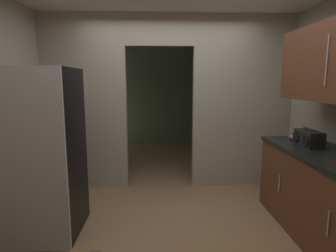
{
  "coord_description": "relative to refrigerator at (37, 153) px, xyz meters",
  "views": [
    {
      "loc": [
        -0.19,
        -2.82,
        1.63
      ],
      "look_at": [
        -0.05,
        0.47,
        1.1
      ],
      "focal_mm": 29.97,
      "sensor_mm": 36.0,
      "label": 1
    }
  ],
  "objects": [
    {
      "name": "ground",
      "position": [
        1.45,
        -0.1,
        -0.88
      ],
      "size": [
        20.0,
        20.0,
        0.0
      ],
      "primitive_type": "plane",
      "color": "#93704C"
    },
    {
      "name": "kitchen_partition",
      "position": [
        1.48,
        1.34,
        0.49
      ],
      "size": [
        3.76,
        0.12,
        2.6
      ],
      "color": "#ADA899",
      "rests_on": "ground"
    },
    {
      "name": "adjoining_room_shell",
      "position": [
        1.45,
        3.5,
        0.42
      ],
      "size": [
        3.76,
        3.2,
        2.6
      ],
      "color": "slate",
      "rests_on": "ground"
    },
    {
      "name": "refrigerator",
      "position": [
        0.0,
        0.0,
        0.0
      ],
      "size": [
        0.85,
        0.79,
        1.76
      ],
      "color": "black",
      "rests_on": "ground"
    },
    {
      "name": "lower_cabinet_run",
      "position": [
        2.99,
        -0.39,
        -0.42
      ],
      "size": [
        0.68,
        2.09,
        0.91
      ],
      "color": "brown",
      "rests_on": "ground"
    },
    {
      "name": "boombox",
      "position": [
        2.95,
        0.07,
        0.12
      ],
      "size": [
        0.19,
        0.36,
        0.2
      ],
      "color": "black",
      "rests_on": "lower_cabinet_run"
    },
    {
      "name": "book_stack",
      "position": [
        2.98,
        0.4,
        0.07
      ],
      "size": [
        0.14,
        0.16,
        0.08
      ],
      "color": "black",
      "rests_on": "lower_cabinet_run"
    }
  ]
}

